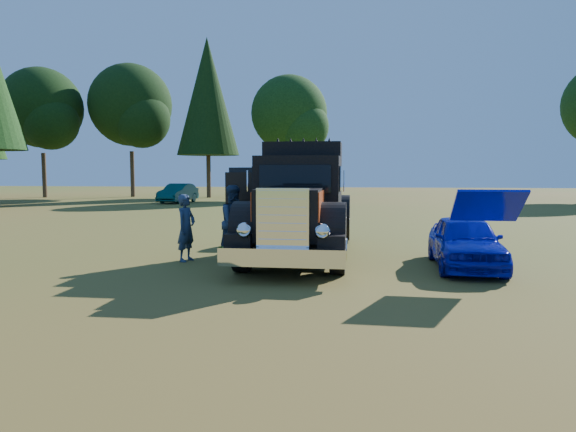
{
  "coord_description": "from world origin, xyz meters",
  "views": [
    {
      "loc": [
        1.34,
        -11.72,
        2.23
      ],
      "look_at": [
        -0.23,
        0.22,
        1.17
      ],
      "focal_mm": 32.0,
      "sensor_mm": 36.0,
      "label": 1
    }
  ],
  "objects_px": {
    "hotrod_coupe": "(465,241)",
    "distant_teal_car": "(178,193)",
    "diamond_t_truck": "(300,208)",
    "spectator_near": "(186,228)",
    "spectator_far": "(235,222)"
  },
  "relations": [
    {
      "from": "hotrod_coupe",
      "to": "distant_teal_car",
      "type": "height_order",
      "value": "hotrod_coupe"
    },
    {
      "from": "diamond_t_truck",
      "to": "hotrod_coupe",
      "type": "bearing_deg",
      "value": -13.75
    },
    {
      "from": "diamond_t_truck",
      "to": "hotrod_coupe",
      "type": "xyz_separation_m",
      "value": [
        3.95,
        -0.97,
        -0.66
      ]
    },
    {
      "from": "diamond_t_truck",
      "to": "distant_teal_car",
      "type": "relative_size",
      "value": 1.74
    },
    {
      "from": "hotrod_coupe",
      "to": "spectator_near",
      "type": "bearing_deg",
      "value": 179.63
    },
    {
      "from": "spectator_far",
      "to": "diamond_t_truck",
      "type": "bearing_deg",
      "value": -29.76
    },
    {
      "from": "diamond_t_truck",
      "to": "hotrod_coupe",
      "type": "distance_m",
      "value": 4.12
    },
    {
      "from": "hotrod_coupe",
      "to": "spectator_far",
      "type": "distance_m",
      "value": 5.57
    },
    {
      "from": "spectator_far",
      "to": "distant_teal_car",
      "type": "height_order",
      "value": "spectator_far"
    },
    {
      "from": "spectator_far",
      "to": "spectator_near",
      "type": "bearing_deg",
      "value": 156.26
    },
    {
      "from": "hotrod_coupe",
      "to": "distant_teal_car",
      "type": "relative_size",
      "value": 0.97
    },
    {
      "from": "spectator_near",
      "to": "hotrod_coupe",
      "type": "bearing_deg",
      "value": -74.95
    },
    {
      "from": "spectator_far",
      "to": "distant_teal_car",
      "type": "xyz_separation_m",
      "value": [
        -9.47,
        22.39,
        -0.26
      ]
    },
    {
      "from": "diamond_t_truck",
      "to": "spectator_far",
      "type": "bearing_deg",
      "value": -163.82
    },
    {
      "from": "diamond_t_truck",
      "to": "spectator_near",
      "type": "relative_size",
      "value": 4.31
    }
  ]
}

